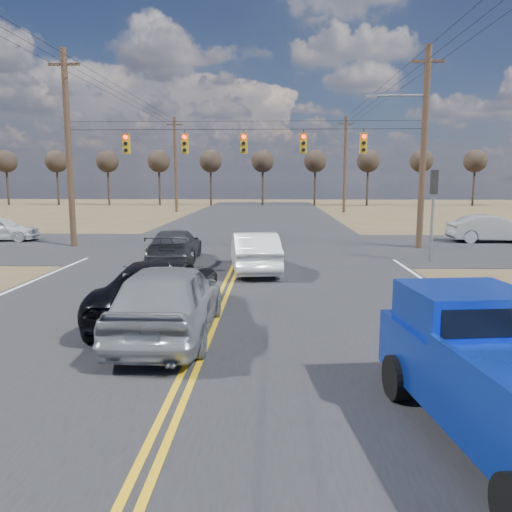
{
  "coord_description": "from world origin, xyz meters",
  "views": [
    {
      "loc": [
        1.54,
        -7.71,
        3.52
      ],
      "look_at": [
        1.07,
        5.35,
        1.5
      ],
      "focal_mm": 35.0,
      "sensor_mm": 36.0,
      "label": 1
    }
  ],
  "objects_px": {
    "pickup_truck": "(504,379)",
    "cross_car_east_near": "(491,229)",
    "dgrey_car_queue": "(175,246)",
    "cross_car_west": "(2,229)",
    "silver_suv": "(169,300)",
    "black_suv": "(161,289)",
    "white_car_queue": "(254,252)"
  },
  "relations": [
    {
      "from": "pickup_truck",
      "to": "cross_car_east_near",
      "type": "xyz_separation_m",
      "value": [
        9.14,
        21.96,
        -0.16
      ]
    },
    {
      "from": "dgrey_car_queue",
      "to": "cross_car_west",
      "type": "height_order",
      "value": "dgrey_car_queue"
    },
    {
      "from": "silver_suv",
      "to": "dgrey_car_queue",
      "type": "relative_size",
      "value": 1.05
    },
    {
      "from": "cross_car_west",
      "to": "silver_suv",
      "type": "bearing_deg",
      "value": -142.35
    },
    {
      "from": "cross_car_west",
      "to": "cross_car_east_near",
      "type": "bearing_deg",
      "value": -89.31
    },
    {
      "from": "dgrey_car_queue",
      "to": "cross_car_west",
      "type": "xyz_separation_m",
      "value": [
        -11.4,
        7.01,
        -0.01
      ]
    },
    {
      "from": "black_suv",
      "to": "white_car_queue",
      "type": "distance_m",
      "value": 6.91
    },
    {
      "from": "silver_suv",
      "to": "pickup_truck",
      "type": "bearing_deg",
      "value": 139.91
    },
    {
      "from": "black_suv",
      "to": "cross_car_west",
      "type": "height_order",
      "value": "black_suv"
    },
    {
      "from": "white_car_queue",
      "to": "dgrey_car_queue",
      "type": "distance_m",
      "value": 4.07
    },
    {
      "from": "silver_suv",
      "to": "black_suv",
      "type": "height_order",
      "value": "silver_suv"
    },
    {
      "from": "white_car_queue",
      "to": "cross_car_east_near",
      "type": "bearing_deg",
      "value": -150.94
    },
    {
      "from": "white_car_queue",
      "to": "cross_car_east_near",
      "type": "height_order",
      "value": "white_car_queue"
    },
    {
      "from": "pickup_truck",
      "to": "cross_car_east_near",
      "type": "height_order",
      "value": "pickup_truck"
    },
    {
      "from": "cross_car_west",
      "to": "cross_car_east_near",
      "type": "height_order",
      "value": "cross_car_east_near"
    },
    {
      "from": "black_suv",
      "to": "white_car_queue",
      "type": "height_order",
      "value": "white_car_queue"
    },
    {
      "from": "silver_suv",
      "to": "dgrey_car_queue",
      "type": "distance_m",
      "value": 10.34
    },
    {
      "from": "pickup_truck",
      "to": "silver_suv",
      "type": "distance_m",
      "value": 6.97
    },
    {
      "from": "dgrey_car_queue",
      "to": "cross_car_east_near",
      "type": "distance_m",
      "value": 17.97
    },
    {
      "from": "pickup_truck",
      "to": "cross_car_west",
      "type": "bearing_deg",
      "value": 123.89
    },
    {
      "from": "pickup_truck",
      "to": "black_suv",
      "type": "height_order",
      "value": "pickup_truck"
    },
    {
      "from": "pickup_truck",
      "to": "dgrey_car_queue",
      "type": "relative_size",
      "value": 1.09
    },
    {
      "from": "silver_suv",
      "to": "black_suv",
      "type": "xyz_separation_m",
      "value": [
        -0.51,
        1.47,
        -0.1
      ]
    },
    {
      "from": "silver_suv",
      "to": "cross_car_east_near",
      "type": "xyz_separation_m",
      "value": [
        14.51,
        17.53,
        -0.1
      ]
    },
    {
      "from": "cross_car_west",
      "to": "cross_car_east_near",
      "type": "distance_m",
      "value": 27.79
    },
    {
      "from": "white_car_queue",
      "to": "cross_car_east_near",
      "type": "distance_m",
      "value": 16.02
    },
    {
      "from": "black_suv",
      "to": "dgrey_car_queue",
      "type": "xyz_separation_m",
      "value": [
        -1.36,
        8.7,
        -0.06
      ]
    },
    {
      "from": "white_car_queue",
      "to": "dgrey_car_queue",
      "type": "relative_size",
      "value": 0.97
    },
    {
      "from": "pickup_truck",
      "to": "dgrey_car_queue",
      "type": "bearing_deg",
      "value": 109.5
    },
    {
      "from": "pickup_truck",
      "to": "white_car_queue",
      "type": "bearing_deg",
      "value": 99.92
    },
    {
      "from": "black_suv",
      "to": "silver_suv",
      "type": "bearing_deg",
      "value": 107.72
    },
    {
      "from": "white_car_queue",
      "to": "black_suv",
      "type": "bearing_deg",
      "value": 64.97
    }
  ]
}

